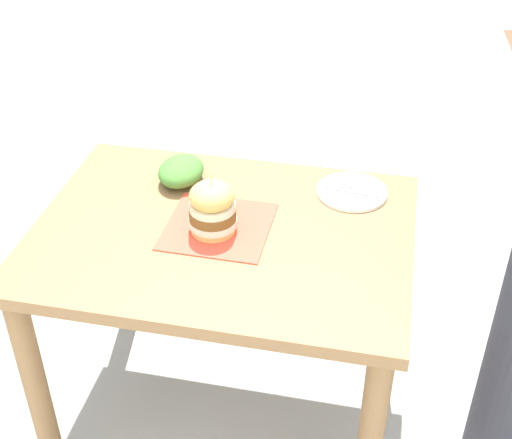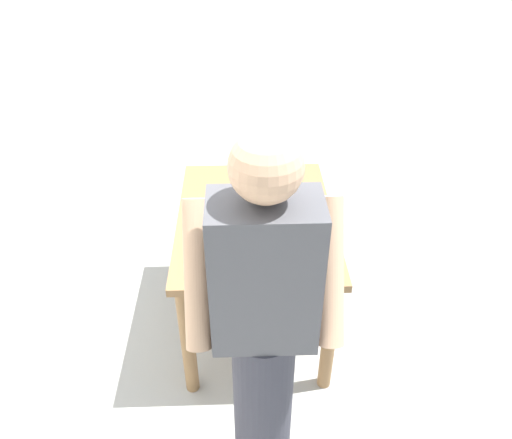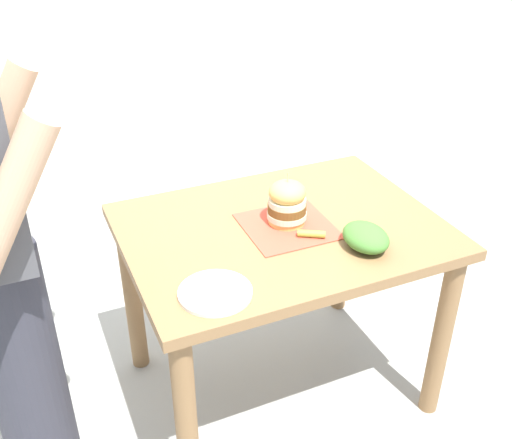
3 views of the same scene
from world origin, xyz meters
The scene contains 7 objects.
ground_plane centered at (0.00, 0.00, 0.00)m, with size 80.00×80.00×0.00m, color #9E9E99.
patio_table centered at (0.00, 0.00, 0.63)m, with size 0.82×1.10×0.76m.
serving_paper centered at (-0.01, -0.01, 0.76)m, with size 0.30×0.30×0.00m, color #D64C38.
sandwich centered at (0.01, -0.02, 0.84)m, with size 0.14×0.14×0.19m.
pickle_spear centered at (-0.11, -0.06, 0.78)m, with size 0.02×0.02×0.09m, color #8EA83D.
side_plate_with_forks centered at (-0.27, 0.35, 0.77)m, with size 0.22×0.22×0.02m.
side_salad centered at (-0.23, -0.19, 0.80)m, with size 0.18×0.14×0.08m, color #477F33.
Camera 1 is at (1.61, 0.44, 1.97)m, focal length 50.00 mm.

